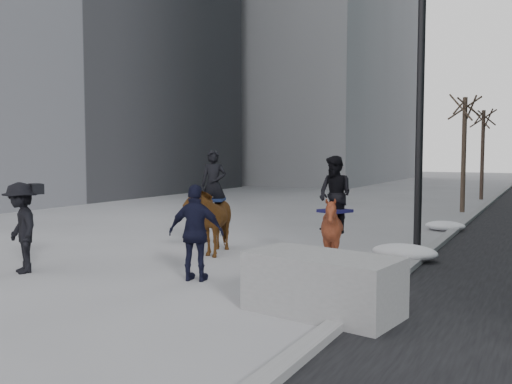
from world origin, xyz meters
The scene contains 12 objects.
ground centered at (0.00, 0.00, 0.00)m, with size 120.00×120.00×0.00m, color gray.
curb centered at (3.00, 10.00, 0.06)m, with size 0.25×90.00×0.12m, color gray.
building_left centered at (-19.00, 10.00, 10.00)m, with size 12.00×26.00×20.00m, color #595960.
planter centered at (2.58, -1.54, 0.43)m, with size 2.17×1.08×0.87m, color gray.
tree_near centered at (2.40, 13.73, 2.48)m, with size 1.20×1.20×4.97m, color #3A2D22, non-canonical shape.
tree_far centered at (2.40, 20.24, 2.45)m, with size 1.20×1.20×4.91m, color #362820, non-canonical shape.
mounted_left centered at (-1.49, 1.73, 0.89)m, with size 1.44×2.02×2.39m.
mounted_right centered at (1.66, 1.34, 0.91)m, with size 1.63×1.71×2.26m.
feeder centered at (-0.18, -0.73, 0.88)m, with size 1.11×0.99×1.75m.
camera_crew centered at (-3.53, -1.80, 0.89)m, with size 1.30×1.08×1.75m.
lamppost centered at (2.60, 4.71, 4.99)m, with size 0.25×0.96×9.09m.
snow_piles centered at (2.70, 3.21, 0.16)m, with size 1.41×10.43×0.36m.
Camera 1 is at (5.41, -8.72, 2.32)m, focal length 38.00 mm.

